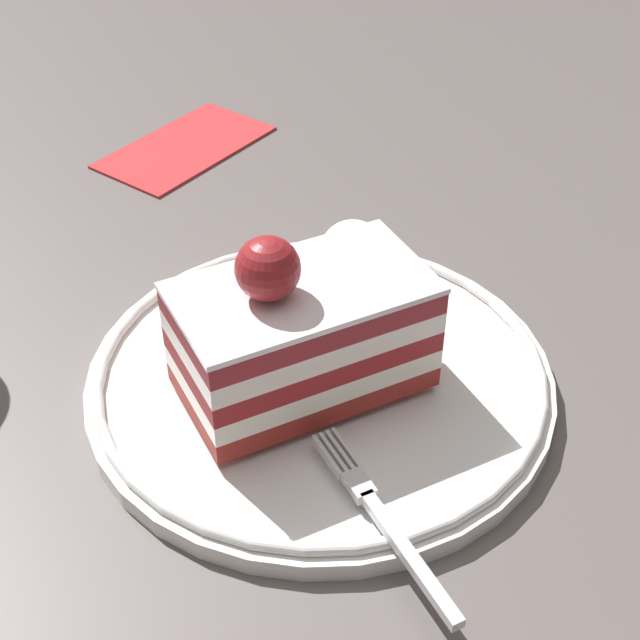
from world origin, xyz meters
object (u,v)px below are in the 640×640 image
cake_slice (301,332)px  fork (380,515)px  whipped_cream_dollop (353,249)px  dessert_plate (320,377)px  folded_napkin (185,146)px

cake_slice → fork: cake_slice is taller
whipped_cream_dollop → fork: size_ratio=0.33×
whipped_cream_dollop → fork: 0.18m
cake_slice → fork: bearing=-109.8°
cake_slice → fork: size_ratio=1.19×
fork → dessert_plate: bearing=62.9°
dessert_plate → cake_slice: cake_slice is taller
fork → folded_napkin: size_ratio=0.87×
dessert_plate → folded_napkin: 0.28m
dessert_plate → folded_napkin: size_ratio=1.87×
fork → folded_napkin: 0.38m
dessert_plate → whipped_cream_dollop: (0.07, 0.05, 0.02)m
whipped_cream_dollop → dessert_plate: bearing=-144.5°
fork → folded_napkin: bearing=67.6°
folded_napkin → dessert_plate: bearing=-110.7°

